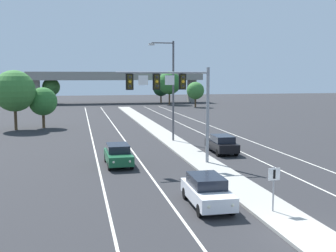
# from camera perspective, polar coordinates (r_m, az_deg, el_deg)

# --- Properties ---
(ground_plane) EXTENTS (260.00, 260.00, 0.00)m
(ground_plane) POSITION_cam_1_polar(r_m,az_deg,el_deg) (18.77, 19.23, -14.47)
(ground_plane) COLOR #28282B
(median_island) EXTENTS (2.40, 110.00, 0.15)m
(median_island) POSITION_cam_1_polar(r_m,az_deg,el_deg) (34.78, 3.61, -4.11)
(median_island) COLOR #9E9B93
(median_island) RESTS_ON ground
(lane_stripe_oncoming_center) EXTENTS (0.14, 100.00, 0.01)m
(lane_stripe_oncoming_center) POSITION_cam_1_polar(r_m,az_deg,el_deg) (40.66, -5.49, -2.62)
(lane_stripe_oncoming_center) COLOR silver
(lane_stripe_oncoming_center) RESTS_ON ground
(lane_stripe_receding_center) EXTENTS (0.14, 100.00, 0.01)m
(lane_stripe_receding_center) POSITION_cam_1_polar(r_m,az_deg,el_deg) (42.77, 7.12, -2.17)
(lane_stripe_receding_center) COLOR silver
(lane_stripe_receding_center) RESTS_ON ground
(edge_stripe_left) EXTENTS (0.14, 100.00, 0.01)m
(edge_stripe_left) POSITION_cam_1_polar(r_m,az_deg,el_deg) (40.42, -10.15, -2.76)
(edge_stripe_left) COLOR silver
(edge_stripe_left) RESTS_ON ground
(edge_stripe_right) EXTENTS (0.14, 100.00, 0.01)m
(edge_stripe_right) POSITION_cam_1_polar(r_m,az_deg,el_deg) (43.96, 11.19, -2.00)
(edge_stripe_right) COLOR silver
(edge_stripe_right) RESTS_ON ground
(overhead_signal_mast) EXTENTS (6.99, 0.44, 7.20)m
(overhead_signal_mast) POSITION_cam_1_polar(r_m,az_deg,el_deg) (30.72, 1.15, 4.61)
(overhead_signal_mast) COLOR gray
(overhead_signal_mast) RESTS_ON median_island
(median_sign_post) EXTENTS (0.60, 0.10, 2.20)m
(median_sign_post) POSITION_cam_1_polar(r_m,az_deg,el_deg) (20.92, 14.32, -7.52)
(median_sign_post) COLOR gray
(median_sign_post) RESTS_ON median_island
(street_lamp_median) EXTENTS (2.58, 0.28, 10.00)m
(street_lamp_median) POSITION_cam_1_polar(r_m,az_deg,el_deg) (41.90, 0.43, 5.65)
(street_lamp_median) COLOR #4C4C51
(street_lamp_median) RESTS_ON median_island
(car_oncoming_white) EXTENTS (1.88, 4.50, 1.58)m
(car_oncoming_white) POSITION_cam_1_polar(r_m,az_deg,el_deg) (21.78, 5.38, -8.84)
(car_oncoming_white) COLOR silver
(car_oncoming_white) RESTS_ON ground
(car_oncoming_green) EXTENTS (1.89, 4.50, 1.58)m
(car_oncoming_green) POSITION_cam_1_polar(r_m,az_deg,el_deg) (31.55, -6.86, -3.92)
(car_oncoming_green) COLOR #195633
(car_oncoming_green) RESTS_ON ground
(car_receding_black) EXTENTS (1.91, 4.51, 1.58)m
(car_receding_black) POSITION_cam_1_polar(r_m,az_deg,el_deg) (36.53, 7.40, -2.44)
(car_receding_black) COLOR black
(car_receding_black) RESTS_ON ground
(overpass_bridge) EXTENTS (42.40, 6.40, 7.65)m
(overpass_bridge) POSITION_cam_1_polar(r_m,az_deg,el_deg) (103.42, -7.06, 6.35)
(overpass_bridge) COLOR gray
(overpass_bridge) RESTS_ON ground
(tree_far_right_b) EXTENTS (5.37, 5.37, 7.77)m
(tree_far_right_b) POSITION_cam_1_polar(r_m,az_deg,el_deg) (96.71, 0.19, 5.95)
(tree_far_right_b) COLOR #4C3823
(tree_far_right_b) RESTS_ON ground
(tree_far_right_c) EXTENTS (3.74, 3.74, 5.41)m
(tree_far_right_c) POSITION_cam_1_polar(r_m,az_deg,el_deg) (89.23, 3.79, 4.86)
(tree_far_right_c) COLOR #4C3823
(tree_far_right_c) RESTS_ON ground
(tree_far_left_a) EXTENTS (5.13, 5.13, 7.43)m
(tree_far_left_a) POSITION_cam_1_polar(r_m,az_deg,el_deg) (54.80, -20.34, 4.53)
(tree_far_left_a) COLOR #4C3823
(tree_far_left_a) RESTS_ON ground
(tree_far_left_b) EXTENTS (4.25, 4.25, 6.15)m
(tree_far_left_b) POSITION_cam_1_polar(r_m,az_deg,el_deg) (104.79, -15.76, 5.19)
(tree_far_left_b) COLOR #4C3823
(tree_far_left_b) RESTS_ON ground
(tree_far_left_c) EXTENTS (3.63, 3.63, 5.25)m
(tree_far_left_c) POSITION_cam_1_polar(r_m,az_deg,el_deg) (55.82, -16.80, 3.24)
(tree_far_left_c) COLOR #4C3823
(tree_far_left_c) RESTS_ON ground
(tree_far_right_a) EXTENTS (3.90, 3.90, 5.65)m
(tree_far_right_a) POSITION_cam_1_polar(r_m,az_deg,el_deg) (101.79, -0.98, 5.21)
(tree_far_right_a) COLOR #4C3823
(tree_far_right_a) RESTS_ON ground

